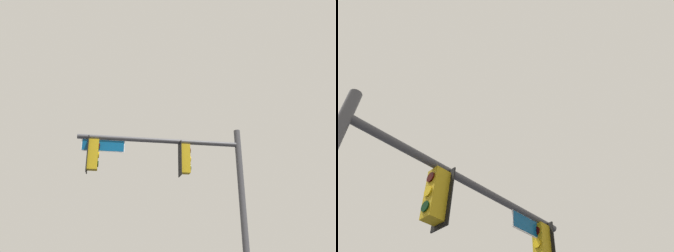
{
  "view_description": "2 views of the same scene",
  "coord_description": "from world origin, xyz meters",
  "views": [
    {
      "loc": [
        -3.82,
        5.98,
        1.56
      ],
      "look_at": [
        -4.37,
        -7.23,
        6.64
      ],
      "focal_mm": 35.0,
      "sensor_mm": 36.0,
      "label": 1
    },
    {
      "loc": [
        -7.47,
        -11.17,
        1.38
      ],
      "look_at": [
        -3.75,
        -6.62,
        6.86
      ],
      "focal_mm": 35.0,
      "sensor_mm": 36.0,
      "label": 2
    }
  ],
  "objects": [
    {
      "name": "signal_pole_near",
      "position": [
        -4.87,
        -5.87,
        4.27
      ],
      "size": [
        6.21,
        1.12,
        6.08
      ],
      "color": "#47474C",
      "rests_on": "ground_plane"
    }
  ]
}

